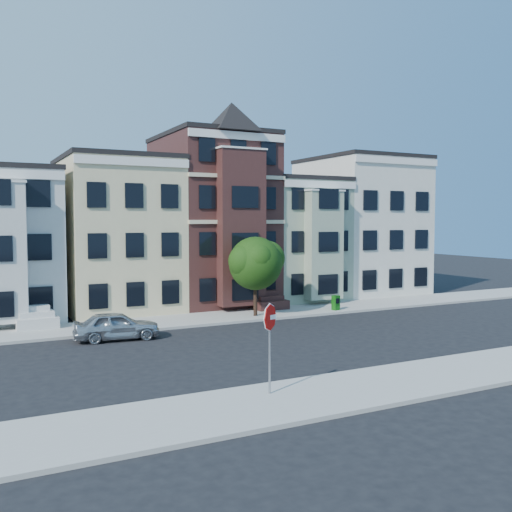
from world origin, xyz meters
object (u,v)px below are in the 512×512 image
newspaper_box (336,303)px  stop_sign (270,343)px  parked_car (117,326)px  street_tree (255,267)px

newspaper_box → stop_sign: (-12.65, -14.00, 1.28)m
stop_sign → newspaper_box: bearing=34.2°
parked_car → newspaper_box: (15.04, 2.07, -0.10)m
parked_car → newspaper_box: 15.18m
newspaper_box → stop_sign: stop_sign is taller
street_tree → parked_car: 9.92m
street_tree → parked_car: bearing=-164.8°
street_tree → newspaper_box: bearing=-4.4°
newspaper_box → stop_sign: 18.91m
newspaper_box → stop_sign: size_ratio=0.27×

